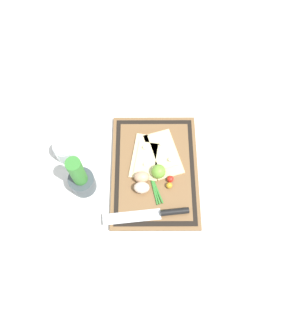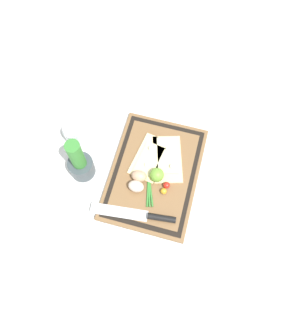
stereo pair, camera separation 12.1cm
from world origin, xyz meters
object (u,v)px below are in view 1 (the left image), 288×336
object	(u,v)px
knife	(160,213)
cherry_tomato_red	(170,179)
pizza_slice_near	(163,153)
egg_brown	(142,177)
pizza_slice_far	(146,157)
cherry_tomato_yellow	(169,185)
lime	(158,171)
herb_pot	(81,179)
sauce_jar	(65,151)
egg_pink	(142,188)

from	to	relation	value
knife	cherry_tomato_red	world-z (taller)	cherry_tomato_red
pizza_slice_near	egg_brown	size ratio (longest dim) A/B	3.73
pizza_slice_far	cherry_tomato_yellow	distance (m)	0.14
knife	egg_brown	size ratio (longest dim) A/B	5.34
lime	pizza_slice_far	bearing A→B (deg)	33.74
knife	herb_pot	world-z (taller)	herb_pot
cherry_tomato_red	sauce_jar	size ratio (longest dim) A/B	0.29
lime	herb_pot	xyz separation A→B (m)	(-0.04, 0.28, 0.03)
pizza_slice_near	knife	distance (m)	0.24
lime	cherry_tomato_red	distance (m)	0.05
pizza_slice_near	pizza_slice_far	distance (m)	0.07
knife	herb_pot	bearing A→B (deg)	68.24
knife	cherry_tomato_yellow	size ratio (longest dim) A/B	13.48
herb_pot	sauce_jar	bearing A→B (deg)	30.54
pizza_slice_far	herb_pot	world-z (taller)	herb_pot
lime	cherry_tomato_yellow	size ratio (longest dim) A/B	2.32
pizza_slice_far	egg_brown	distance (m)	0.09
pizza_slice_far	cherry_tomato_red	world-z (taller)	cherry_tomato_red
cherry_tomato_red	cherry_tomato_yellow	xyz separation A→B (m)	(-0.02, 0.00, -0.00)
herb_pot	egg_pink	bearing A→B (deg)	-95.25
egg_brown	sauce_jar	size ratio (longest dim) A/B	0.66
lime	cherry_tomato_red	bearing A→B (deg)	-119.14
egg_brown	herb_pot	size ratio (longest dim) A/B	0.26
egg_brown	egg_pink	world-z (taller)	same
pizza_slice_near	sauce_jar	xyz separation A→B (m)	(0.00, 0.37, 0.01)
knife	egg_brown	world-z (taller)	egg_brown
lime	sauce_jar	bearing A→B (deg)	76.30
herb_pot	pizza_slice_near	bearing A→B (deg)	-67.33
knife	sauce_jar	world-z (taller)	sauce_jar
pizza_slice_near	egg_brown	xyz separation A→B (m)	(-0.10, 0.08, 0.02)
pizza_slice_far	lime	world-z (taller)	lime
herb_pot	egg_brown	bearing A→B (deg)	-84.41
pizza_slice_near	herb_pot	size ratio (longest dim) A/B	0.97
pizza_slice_far	herb_pot	distance (m)	0.26
knife	sauce_jar	size ratio (longest dim) A/B	3.54
lime	sauce_jar	xyz separation A→B (m)	(0.09, 0.35, -0.01)
herb_pot	knife	bearing A→B (deg)	-111.76
pizza_slice_near	sauce_jar	distance (m)	0.37
knife	pizza_slice_near	bearing A→B (deg)	-4.18
egg_brown	lime	world-z (taller)	lime
pizza_slice_far	knife	world-z (taller)	pizza_slice_far
cherry_tomato_red	herb_pot	xyz separation A→B (m)	(-0.02, 0.32, 0.05)
egg_pink	cherry_tomato_yellow	size ratio (longest dim) A/B	2.53
cherry_tomato_yellow	pizza_slice_near	bearing A→B (deg)	7.61
egg_brown	pizza_slice_far	bearing A→B (deg)	-11.29
pizza_slice_far	lime	bearing A→B (deg)	-146.26
pizza_slice_near	lime	distance (m)	0.09
cherry_tomato_yellow	sauce_jar	size ratio (longest dim) A/B	0.26
herb_pot	sauce_jar	xyz separation A→B (m)	(0.13, 0.07, -0.04)
cherry_tomato_red	pizza_slice_far	bearing A→B (deg)	44.11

